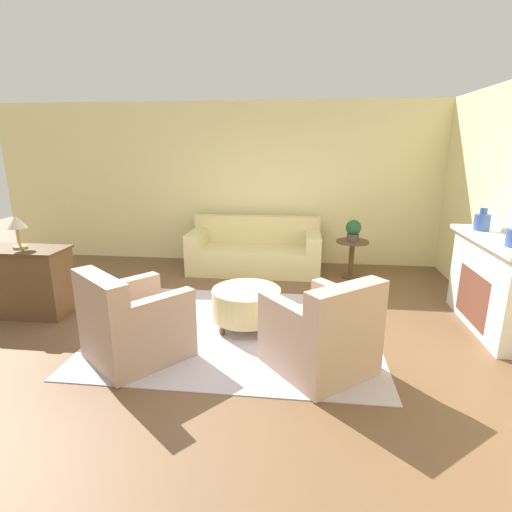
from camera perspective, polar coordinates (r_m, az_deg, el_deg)
ground_plane at (r=4.70m, az=-2.66°, el=-10.60°), size 16.00×16.00×0.00m
wall_back at (r=7.18m, az=1.11°, el=10.20°), size 9.79×0.12×2.80m
rug at (r=4.70m, az=-2.66°, el=-10.54°), size 3.14×2.47×0.01m
couch at (r=6.76m, az=-0.15°, el=0.56°), size 2.18×0.91×0.89m
armchair_left at (r=4.17m, az=-17.25°, el=-9.43°), size 1.17×1.18×0.92m
armchair_right at (r=3.84m, az=9.46°, el=-11.14°), size 1.17×1.18×0.92m
ottoman_table at (r=4.66m, az=-1.38°, el=-6.76°), size 0.79×0.79×0.46m
side_table at (r=6.57m, az=13.53°, el=0.49°), size 0.51×0.51×0.61m
fireplace at (r=5.28m, az=30.51°, el=-3.21°), size 0.44×1.60×1.08m
dresser at (r=5.75m, az=-30.04°, el=-3.04°), size 1.08×0.52×0.86m
vase_mantel_near at (r=5.50m, az=29.60°, el=4.32°), size 0.18×0.18×0.27m
potted_plant_on_side_table at (r=6.48m, az=13.73°, el=3.67°), size 0.24×0.24×0.33m
table_lamp at (r=5.59m, az=-31.02°, el=3.88°), size 0.24×0.24×0.40m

